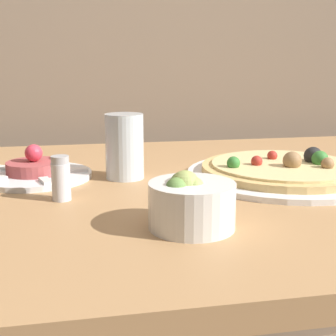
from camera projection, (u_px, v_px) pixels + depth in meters
name	position (u px, v px, depth m)	size (l,w,h in m)	color
dining_table	(202.00, 228.00, 0.89)	(1.29, 0.88, 0.73)	#AD7F51
pizza_plate	(284.00, 170.00, 0.89)	(0.37, 0.37, 0.06)	white
tartare_plate	(35.00, 172.00, 0.89)	(0.21, 0.21, 0.07)	white
small_bowl	(191.00, 203.00, 0.62)	(0.12, 0.12, 0.08)	white
drinking_glass	(125.00, 146.00, 0.88)	(0.07, 0.07, 0.12)	silver
salt_shaker	(61.00, 178.00, 0.74)	(0.03, 0.03, 0.07)	silver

